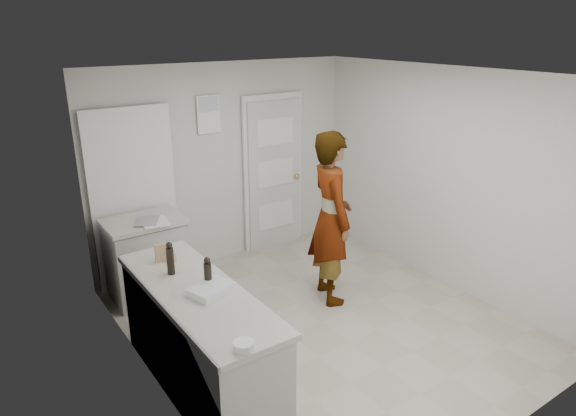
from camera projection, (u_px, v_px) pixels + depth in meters
ground at (321, 322)px, 5.32m from camera, size 4.00×4.00×0.00m
room_shell at (215, 185)px, 6.39m from camera, size 4.00×4.00×4.00m
main_counter at (200, 343)px, 4.24m from camera, size 0.64×1.96×0.93m
side_counter at (147, 261)px, 5.70m from camera, size 0.84×0.61×0.93m
person at (331, 218)px, 5.50m from camera, size 0.65×0.80×1.90m
cake_mix_box at (161, 253)px, 4.53m from camera, size 0.11×0.07×0.17m
spice_jar at (174, 258)px, 4.54m from camera, size 0.05×0.05×0.07m
oil_cruet_a at (208, 272)px, 4.10m from camera, size 0.06×0.06×0.25m
oil_cruet_b at (170, 259)px, 4.28m from camera, size 0.06×0.06×0.29m
baking_dish at (211, 289)px, 4.02m from camera, size 0.38×0.32×0.06m
egg_bowl at (244, 346)px, 3.32m from camera, size 0.14×0.14×0.05m
papers at (155, 222)px, 5.45m from camera, size 0.32×0.38×0.01m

